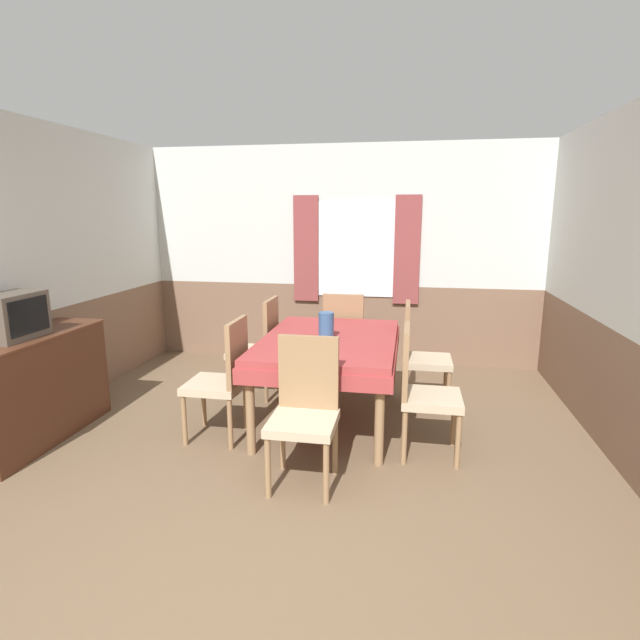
# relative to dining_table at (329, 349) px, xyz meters

# --- Properties ---
(ground_plane) EXTENTS (16.00, 16.00, 0.00)m
(ground_plane) POSITION_rel_dining_table_xyz_m (-0.16, -2.29, -0.66)
(ground_plane) COLOR brown
(wall_back) EXTENTS (5.09, 0.10, 2.60)m
(wall_back) POSITION_rel_dining_table_xyz_m (-0.15, 1.88, 0.65)
(wall_back) COLOR silver
(wall_back) RESTS_ON ground_plane
(wall_left) EXTENTS (0.05, 4.55, 2.60)m
(wall_left) POSITION_rel_dining_table_xyz_m (-2.53, -0.21, 0.64)
(wall_left) COLOR silver
(wall_left) RESTS_ON ground_plane
(wall_right) EXTENTS (0.05, 4.55, 2.60)m
(wall_right) POSITION_rel_dining_table_xyz_m (2.21, -0.21, 0.64)
(wall_right) COLOR silver
(wall_right) RESTS_ON ground_plane
(dining_table) EXTENTS (1.16, 1.64, 0.76)m
(dining_table) POSITION_rel_dining_table_xyz_m (0.00, 0.00, 0.00)
(dining_table) COLOR #9E3838
(dining_table) RESTS_ON ground_plane
(chair_right_near) EXTENTS (0.44, 0.44, 0.99)m
(chair_right_near) POSITION_rel_dining_table_xyz_m (0.78, -0.49, -0.13)
(chair_right_near) COLOR #93704C
(chair_right_near) RESTS_ON ground_plane
(chair_left_near) EXTENTS (0.44, 0.44, 0.99)m
(chair_left_near) POSITION_rel_dining_table_xyz_m (-0.78, -0.49, -0.13)
(chair_left_near) COLOR #93704C
(chair_left_near) RESTS_ON ground_plane
(chair_left_far) EXTENTS (0.44, 0.44, 0.99)m
(chair_left_far) POSITION_rel_dining_table_xyz_m (-0.78, 0.49, -0.13)
(chair_left_far) COLOR #93704C
(chair_left_far) RESTS_ON ground_plane
(chair_right_far) EXTENTS (0.44, 0.44, 0.99)m
(chair_right_far) POSITION_rel_dining_table_xyz_m (0.78, 0.49, -0.13)
(chair_right_far) COLOR #93704C
(chair_right_far) RESTS_ON ground_plane
(chair_head_window) EXTENTS (0.44, 0.44, 0.99)m
(chair_head_window) POSITION_rel_dining_table_xyz_m (0.00, 1.02, -0.13)
(chair_head_window) COLOR #93704C
(chair_head_window) RESTS_ON ground_plane
(chair_head_near) EXTENTS (0.44, 0.44, 0.99)m
(chair_head_near) POSITION_rel_dining_table_xyz_m (0.00, -1.02, -0.13)
(chair_head_near) COLOR #93704C
(chair_head_near) RESTS_ON ground_plane
(sideboard) EXTENTS (0.46, 1.32, 0.87)m
(sideboard) POSITION_rel_dining_table_xyz_m (-2.27, -0.79, -0.21)
(sideboard) COLOR #4C2819
(sideboard) RESTS_ON ground_plane
(tv) EXTENTS (0.29, 0.47, 0.35)m
(tv) POSITION_rel_dining_table_xyz_m (-2.28, -0.89, 0.39)
(tv) COLOR #51473D
(tv) RESTS_ON sideboard
(vase) EXTENTS (0.13, 0.13, 0.23)m
(vase) POSITION_rel_dining_table_xyz_m (-0.02, -0.04, 0.22)
(vase) COLOR #335684
(vase) RESTS_ON dining_table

